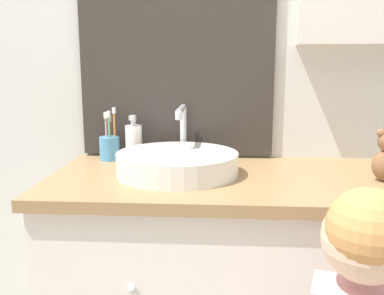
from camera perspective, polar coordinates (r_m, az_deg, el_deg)
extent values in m
cube|color=silver|center=(1.63, 4.70, 12.01)|extent=(3.20, 0.06, 2.50)
cube|color=#332D28|center=(1.61, -2.12, 16.37)|extent=(0.71, 0.02, 0.97)
cube|color=#B2C1CC|center=(1.60, -2.14, 16.39)|extent=(0.65, 0.01, 0.91)
cube|color=#99754C|center=(1.37, 4.61, -4.49)|extent=(1.13, 0.58, 0.03)
sphere|color=silver|center=(1.22, -8.03, -18.16)|extent=(0.02, 0.02, 0.02)
cylinder|color=white|center=(1.37, -1.97, -2.12)|extent=(0.39, 0.39, 0.07)
cylinder|color=silver|center=(1.36, -1.98, -0.83)|extent=(0.32, 0.32, 0.01)
cylinder|color=silver|center=(1.57, -1.17, 1.90)|extent=(0.02, 0.02, 0.20)
cylinder|color=silver|center=(1.47, -1.49, 5.10)|extent=(0.02, 0.18, 0.02)
cylinder|color=silver|center=(1.39, -1.82, 4.23)|extent=(0.02, 0.02, 0.02)
sphere|color=white|center=(1.58, 2.71, -0.47)|extent=(0.05, 0.05, 0.05)
cylinder|color=#4C93C6|center=(1.60, -10.92, -0.11)|extent=(0.07, 0.07, 0.09)
cylinder|color=orange|center=(1.59, -10.29, 2.00)|extent=(0.01, 0.01, 0.18)
cube|color=white|center=(1.58, -10.39, 4.88)|extent=(0.01, 0.02, 0.02)
cylinder|color=#D6423D|center=(1.61, -10.88, 1.50)|extent=(0.01, 0.01, 0.15)
cube|color=white|center=(1.60, -10.96, 3.76)|extent=(0.01, 0.02, 0.02)
cylinder|color=pink|center=(1.59, -11.36, 1.67)|extent=(0.01, 0.01, 0.16)
cube|color=white|center=(1.58, -11.46, 4.23)|extent=(0.01, 0.02, 0.02)
cylinder|color=#47B26B|center=(1.57, -10.98, 1.68)|extent=(0.01, 0.01, 0.17)
cube|color=white|center=(1.56, -11.08, 4.40)|extent=(0.01, 0.02, 0.02)
cylinder|color=white|center=(1.57, -7.76, 0.59)|extent=(0.06, 0.06, 0.13)
cylinder|color=silver|center=(1.56, -7.83, 3.32)|extent=(0.02, 0.02, 0.02)
cube|color=silver|center=(1.55, -7.93, 3.96)|extent=(0.02, 0.03, 0.02)
sphere|color=beige|center=(0.92, 22.29, -11.15)|extent=(0.18, 0.18, 0.18)
sphere|color=tan|center=(0.89, 22.43, -10.06)|extent=(0.16, 0.16, 0.16)
sphere|color=brown|center=(1.39, 23.91, 1.78)|extent=(0.02, 0.02, 0.02)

